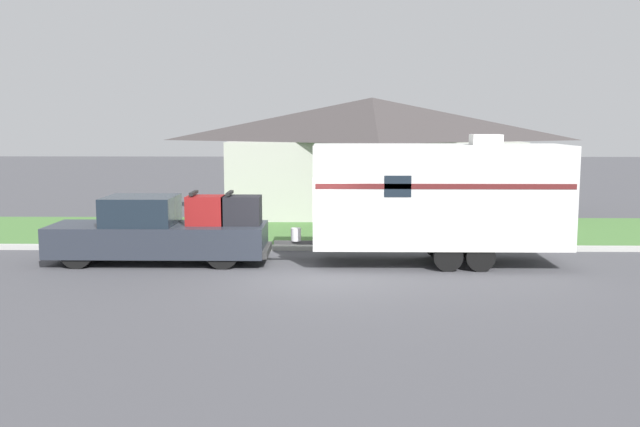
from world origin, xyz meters
name	(u,v)px	position (x,y,z in m)	size (l,w,h in m)	color
ground_plane	(304,277)	(0.00, 0.00, 0.00)	(120.00, 120.00, 0.00)	#47474C
curb_strip	(309,248)	(0.00, 3.75, 0.07)	(80.00, 0.30, 0.14)	#ADADA8
lawn_strip	(312,231)	(0.00, 7.40, 0.01)	(80.00, 7.00, 0.03)	#477538
house_across_street	(372,154)	(2.40, 12.71, 2.54)	(12.64, 6.84, 4.91)	#B2B2A8
pickup_truck	(162,232)	(-4.03, 1.72, 0.88)	(6.08, 1.90, 2.00)	black
travel_trailer	(439,196)	(3.66, 1.72, 1.90)	(7.99, 2.26, 3.58)	black
mailbox	(334,214)	(0.77, 4.52, 1.02)	(0.48, 0.20, 1.32)	brown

